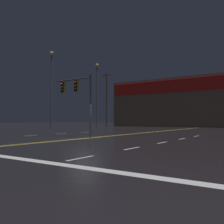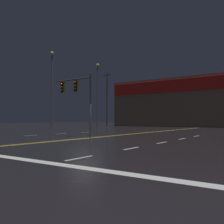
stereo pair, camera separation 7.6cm
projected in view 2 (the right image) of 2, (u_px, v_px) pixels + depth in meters
ground_plane at (84, 138)px, 17.91m from camera, size 200.00×200.00×0.00m
road_markings at (81, 141)px, 15.62m from camera, size 17.72×60.00×0.01m
traffic_signal_median at (75, 91)px, 19.57m from camera, size 3.70×0.36×4.78m
streetlight_near_left at (52, 81)px, 36.73m from camera, size 0.56×0.56×11.49m
streetlight_far_left at (98, 88)px, 43.00m from camera, size 0.56×0.56×11.11m
building_backdrop at (209, 102)px, 49.29m from camera, size 38.48×10.23×9.65m
utility_pole_row at (195, 95)px, 46.37m from camera, size 45.07×0.26×12.39m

